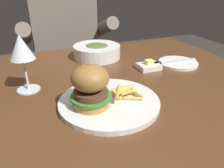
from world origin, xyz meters
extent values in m
cube|color=#56331C|center=(0.00, 0.00, 0.72)|extent=(1.21, 0.94, 0.04)
cylinder|color=#56331C|center=(0.54, 0.41, 0.35)|extent=(0.06, 0.06, 0.70)
cylinder|color=white|center=(0.01, -0.09, 0.75)|extent=(0.27, 0.27, 0.01)
cylinder|color=#B78447|center=(-0.04, -0.10, 0.77)|extent=(0.09, 0.09, 0.02)
cylinder|color=#38842D|center=(-0.04, -0.10, 0.78)|extent=(0.11, 0.11, 0.01)
cylinder|color=brown|center=(-0.04, -0.10, 0.79)|extent=(0.09, 0.09, 0.02)
ellipsoid|color=#9C6A35|center=(-0.04, -0.10, 0.83)|extent=(0.09, 0.09, 0.07)
cylinder|color=#CCB78C|center=(-0.04, -0.10, 0.86)|extent=(0.00, 0.00, 0.05)
cylinder|color=#EABC5B|center=(0.07, -0.11, 0.76)|extent=(0.05, 0.03, 0.01)
cylinder|color=#EABC5B|center=(0.05, -0.07, 0.76)|extent=(0.05, 0.07, 0.01)
cylinder|color=#EABC5B|center=(0.08, -0.09, 0.76)|extent=(0.02, 0.06, 0.01)
cylinder|color=gold|center=(0.07, -0.09, 0.77)|extent=(0.05, 0.02, 0.01)
cylinder|color=#E0B251|center=(0.05, -0.07, 0.77)|extent=(0.05, 0.02, 0.01)
cylinder|color=#E0B251|center=(0.05, -0.09, 0.77)|extent=(0.05, 0.01, 0.01)
cylinder|color=gold|center=(0.03, -0.09, 0.77)|extent=(0.04, 0.07, 0.01)
cylinder|color=#E0B251|center=(0.05, -0.09, 0.77)|extent=(0.07, 0.03, 0.01)
cylinder|color=gold|center=(0.05, -0.06, 0.77)|extent=(0.07, 0.01, 0.01)
cylinder|color=silver|center=(-0.19, 0.08, 0.74)|extent=(0.07, 0.07, 0.00)
cylinder|color=silver|center=(-0.19, 0.08, 0.79)|extent=(0.01, 0.01, 0.10)
cone|color=silver|center=(-0.19, 0.08, 0.88)|extent=(0.07, 0.07, 0.07)
cylinder|color=white|center=(0.37, 0.10, 0.74)|extent=(0.15, 0.15, 0.01)
cube|color=silver|center=(0.37, 0.10, 0.75)|extent=(0.16, 0.02, 0.00)
cube|color=black|center=(0.26, 0.10, 0.76)|extent=(0.06, 0.02, 0.01)
cube|color=white|center=(0.24, 0.09, 0.75)|extent=(0.08, 0.06, 0.02)
cube|color=#F4E58C|center=(0.24, 0.09, 0.77)|extent=(0.03, 0.03, 0.02)
cylinder|color=white|center=(0.10, 0.29, 0.77)|extent=(0.20, 0.20, 0.05)
ellipsoid|color=#4C662D|center=(0.10, 0.29, 0.79)|extent=(0.11, 0.11, 0.02)
cube|color=#282833|center=(0.04, 0.75, 0.23)|extent=(0.30, 0.22, 0.46)
cube|color=#72665B|center=(0.04, 0.75, 0.72)|extent=(0.36, 0.20, 0.52)
cylinder|color=#72665B|center=(-0.18, 0.67, 0.78)|extent=(0.07, 0.34, 0.18)
cylinder|color=#72665B|center=(0.26, 0.67, 0.78)|extent=(0.07, 0.34, 0.18)
camera|label=1|loc=(-0.17, -0.57, 1.05)|focal=35.00mm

